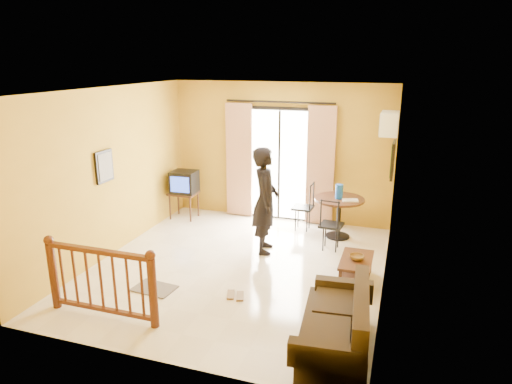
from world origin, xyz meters
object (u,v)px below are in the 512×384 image
(dining_table, at_px, (339,206))
(sofa, at_px, (339,327))
(coffee_table, at_px, (356,266))
(television, at_px, (184,182))
(standing_person, at_px, (265,200))

(dining_table, relative_size, sofa, 0.56)
(dining_table, bearing_deg, coffee_table, -73.01)
(dining_table, bearing_deg, television, 178.86)
(television, distance_m, standing_person, 2.36)
(sofa, distance_m, standing_person, 2.99)
(dining_table, bearing_deg, sofa, -81.43)
(dining_table, height_order, sofa, dining_table)
(coffee_table, bearing_deg, sofa, -90.03)
(television, bearing_deg, coffee_table, -28.41)
(sofa, relative_size, standing_person, 0.89)
(television, height_order, sofa, television)
(television, xyz_separation_m, sofa, (3.72, -3.52, -0.50))
(standing_person, bearing_deg, coffee_table, -126.50)
(sofa, bearing_deg, standing_person, 118.92)
(dining_table, relative_size, standing_person, 0.50)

